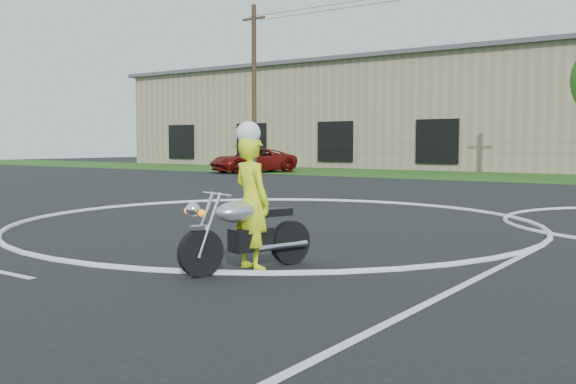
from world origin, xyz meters
The scene contains 8 objects.
ground centered at (0.00, 0.00, 0.00)m, with size 120.00×120.00×0.00m, color black.
grass_strip centered at (0.00, 27.00, 0.01)m, with size 120.00×10.00×0.02m, color #1E4714.
course_markings centered at (2.17, 4.35, 0.01)m, with size 19.05×19.05×0.12m.
primary_motorcycle centered at (3.01, -1.81, 0.58)m, with size 1.04×2.19×1.19m.
rider_primary_grp centered at (3.01, -1.67, 1.06)m, with size 0.84×0.68×2.20m.
pickup_grp centered at (-16.76, 23.02, 0.77)m, with size 4.63×6.13×1.55m.
traffic_cones centered at (5.71, 4.91, 0.14)m, with size 19.49×13.20×0.30m.
warehouse centered at (-18.00, 39.99, 4.16)m, with size 41.00×17.00×8.30m.
Camera 1 is at (8.96, -9.05, 1.88)m, focal length 40.00 mm.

